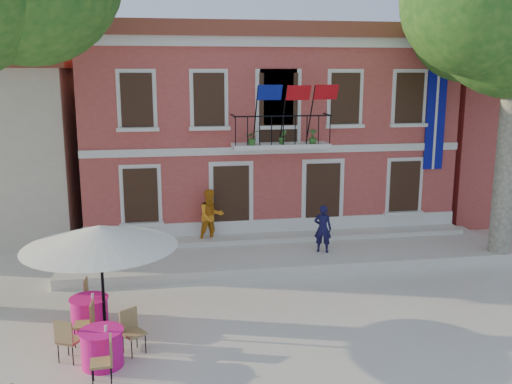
% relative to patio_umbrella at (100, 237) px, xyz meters
% --- Properties ---
extents(ground, '(90.00, 90.00, 0.00)m').
position_rel_patio_umbrella_xyz_m(ground, '(3.31, 0.14, -2.30)').
color(ground, beige).
rests_on(ground, ground).
extents(main_building, '(13.50, 9.59, 7.50)m').
position_rel_patio_umbrella_xyz_m(main_building, '(5.31, 10.13, 1.48)').
color(main_building, '#C34D46').
rests_on(main_building, ground).
extents(terrace, '(14.00, 3.40, 0.30)m').
position_rel_patio_umbrella_xyz_m(terrace, '(5.31, 4.54, -2.15)').
color(terrace, silver).
rests_on(terrace, ground).
extents(patio_umbrella, '(3.44, 3.44, 2.56)m').
position_rel_patio_umbrella_xyz_m(patio_umbrella, '(0.00, 0.00, 0.00)').
color(patio_umbrella, black).
rests_on(patio_umbrella, ground).
extents(pedestrian_navy, '(0.65, 0.55, 1.52)m').
position_rel_patio_umbrella_xyz_m(pedestrian_navy, '(6.34, 4.09, -1.24)').
color(pedestrian_navy, '#121038').
rests_on(pedestrian_navy, terrace).
extents(pedestrian_orange, '(1.04, 0.91, 1.82)m').
position_rel_patio_umbrella_xyz_m(pedestrian_orange, '(2.96, 5.63, -1.09)').
color(pedestrian_orange, orange).
rests_on(pedestrian_orange, terrace).
extents(cafe_table_0, '(0.90, 1.94, 0.95)m').
position_rel_patio_umbrella_xyz_m(cafe_table_0, '(-0.36, 0.25, -1.88)').
color(cafe_table_0, '#E71585').
rests_on(cafe_table_0, ground).
extents(cafe_table_3, '(1.87, 1.69, 0.95)m').
position_rel_patio_umbrella_xyz_m(cafe_table_3, '(0.09, -1.54, -1.87)').
color(cafe_table_3, '#E71585').
rests_on(cafe_table_3, ground).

